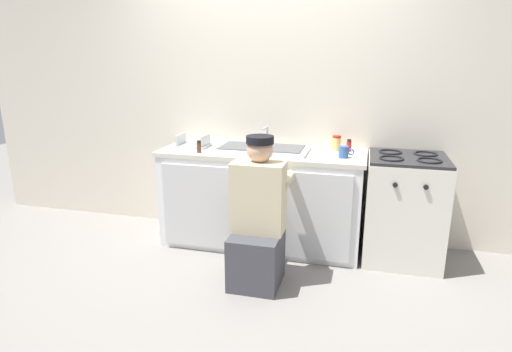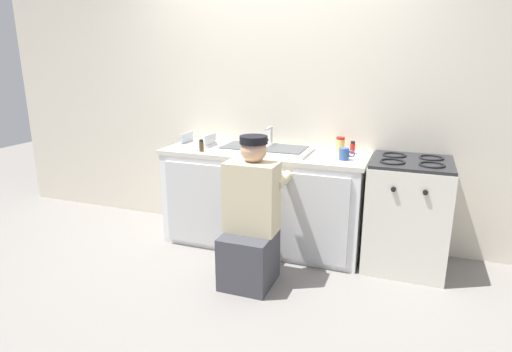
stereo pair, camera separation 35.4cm
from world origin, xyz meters
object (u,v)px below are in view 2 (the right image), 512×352
at_px(spice_bottle_pepper, 201,146).
at_px(plumber_person, 251,224).
at_px(stove_range, 407,214).
at_px(sink_double_basin, 264,149).
at_px(spice_bottle_red, 353,148).
at_px(condiment_jar, 340,145).
at_px(dish_rack_tray, 199,143).
at_px(coffee_mug, 344,154).

bearing_deg(spice_bottle_pepper, plumber_person, -36.48).
xyz_separation_m(stove_range, plumber_person, (-1.07, -0.68, 0.02)).
relative_size(sink_double_basin, spice_bottle_pepper, 7.62).
bearing_deg(spice_bottle_red, stove_range, -19.29).
xyz_separation_m(condiment_jar, dish_rack_tray, (-1.26, -0.18, -0.04)).
bearing_deg(stove_range, spice_bottle_pepper, -173.04).
relative_size(spice_bottle_red, dish_rack_tray, 0.37).
relative_size(coffee_mug, condiment_jar, 0.98).
height_order(sink_double_basin, coffee_mug, sink_double_basin).
bearing_deg(stove_range, condiment_jar, 161.88).
distance_m(sink_double_basin, plumber_person, 0.81).
height_order(stove_range, spice_bottle_red, spice_bottle_red).
relative_size(plumber_person, dish_rack_tray, 3.94).
relative_size(plumber_person, spice_bottle_pepper, 10.52).
bearing_deg(coffee_mug, spice_bottle_pepper, -174.34).
height_order(stove_range, spice_bottle_pepper, spice_bottle_pepper).
relative_size(stove_range, coffee_mug, 7.08).
distance_m(stove_range, dish_rack_tray, 1.90).
distance_m(stove_range, coffee_mug, 0.69).
height_order(sink_double_basin, spice_bottle_pepper, sink_double_basin).
bearing_deg(coffee_mug, plumber_person, -133.76).
height_order(sink_double_basin, plumber_person, plumber_person).
bearing_deg(condiment_jar, spice_bottle_pepper, -160.28).
distance_m(spice_bottle_pepper, condiment_jar, 1.18).
height_order(plumber_person, condiment_jar, plumber_person).
xyz_separation_m(spice_bottle_red, coffee_mug, (-0.03, -0.26, -0.00)).
distance_m(condiment_jar, dish_rack_tray, 1.28).
xyz_separation_m(plumber_person, spice_bottle_pepper, (-0.63, 0.47, 0.45)).
distance_m(coffee_mug, dish_rack_tray, 1.35).
distance_m(plumber_person, spice_bottle_pepper, 0.91).
distance_m(stove_range, spice_bottle_pepper, 1.78).
bearing_deg(stove_range, dish_rack_tray, 179.49).
distance_m(coffee_mug, condiment_jar, 0.29).
bearing_deg(plumber_person, spice_bottle_red, 55.13).
distance_m(plumber_person, coffee_mug, 0.93).
distance_m(spice_bottle_red, condiment_jar, 0.11).
relative_size(spice_bottle_pepper, coffee_mug, 0.83).
distance_m(sink_double_basin, condiment_jar, 0.65).
relative_size(stove_range, plumber_person, 0.81).
relative_size(spice_bottle_red, coffee_mug, 0.83).
bearing_deg(spice_bottle_red, spice_bottle_pepper, -162.93).
bearing_deg(condiment_jar, sink_double_basin, -162.96).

